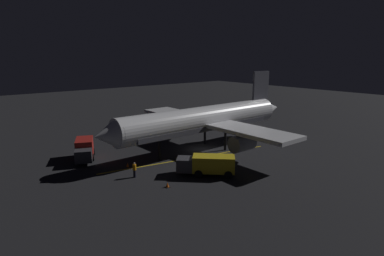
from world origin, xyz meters
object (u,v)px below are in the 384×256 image
ground_crew_worker (134,170)px  traffic_cone_near_right (205,158)px  baggage_truck (84,150)px  airliner (206,120)px  catering_truck (208,165)px  traffic_cone_under_wing (167,185)px  traffic_cone_near_left (128,165)px

ground_crew_worker → traffic_cone_near_right: 10.18m
traffic_cone_near_right → baggage_truck: bearing=50.3°
ground_crew_worker → airliner: bearing=-76.5°
catering_truck → traffic_cone_under_wing: (0.03, 5.58, -0.95)m
airliner → traffic_cone_under_wing: size_ratio=60.64×
ground_crew_worker → traffic_cone_under_wing: ground_crew_worker is taller
catering_truck → traffic_cone_near_left: 10.02m
ground_crew_worker → traffic_cone_near_right: (-0.36, -10.15, -0.64)m
airliner → catering_truck: bearing=139.6°
airliner → ground_crew_worker: 14.30m
baggage_truck → traffic_cone_under_wing: size_ratio=10.72×
catering_truck → ground_crew_worker: catering_truck is taller
baggage_truck → catering_truck: size_ratio=0.97×
ground_crew_worker → traffic_cone_under_wing: 4.80m
airliner → traffic_cone_near_right: airliner is taller
airliner → baggage_truck: airliner is taller
airliner → ground_crew_worker: airliner is taller
traffic_cone_near_right → catering_truck: bearing=141.8°
traffic_cone_near_left → baggage_truck: bearing=25.3°
traffic_cone_near_right → traffic_cone_under_wing: size_ratio=1.00×
traffic_cone_near_left → traffic_cone_under_wing: (-8.12, -0.18, 0.00)m
traffic_cone_near_left → traffic_cone_under_wing: bearing=-178.8°
airliner → traffic_cone_near_left: airliner is taller
airliner → traffic_cone_near_right: bearing=137.1°
traffic_cone_near_left → traffic_cone_under_wing: same height
traffic_cone_near_left → traffic_cone_near_right: (-3.87, -9.13, 0.00)m
ground_crew_worker → traffic_cone_near_left: size_ratio=3.16×
traffic_cone_near_right → traffic_cone_under_wing: same height
catering_truck → baggage_truck: bearing=31.2°
ground_crew_worker → traffic_cone_near_right: ground_crew_worker is taller
baggage_truck → airliner: bearing=-112.5°
catering_truck → ground_crew_worker: size_ratio=3.49×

